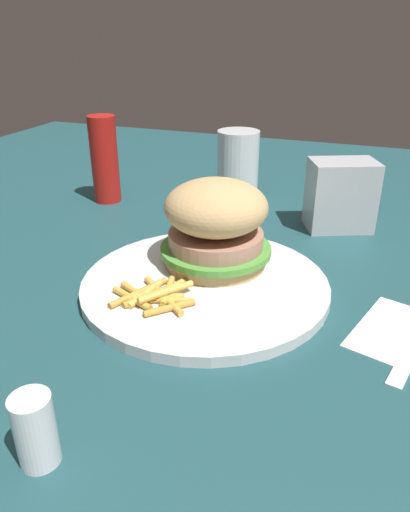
{
  "coord_description": "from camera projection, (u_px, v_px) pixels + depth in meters",
  "views": [
    {
      "loc": [
        0.42,
        0.13,
        0.27
      ],
      "look_at": [
        -0.02,
        -0.03,
        0.04
      ],
      "focal_mm": 33.84,
      "sensor_mm": 36.0,
      "label": 1
    }
  ],
  "objects": [
    {
      "name": "salt_shaker",
      "position": [
        35.0,
        430.0,
        0.32
      ],
      "size": [
        0.03,
        0.03,
        0.06
      ],
      "primitive_type": "cylinder",
      "color": "white",
      "rests_on": "ground_plane"
    },
    {
      "name": "ketchup_bottle",
      "position": [
        105.0,
        160.0,
        0.78
      ],
      "size": [
        0.04,
        0.04,
        0.14
      ],
      "primitive_type": "cylinder",
      "color": "#B21914",
      "rests_on": "ground_plane"
    },
    {
      "name": "napkin_dispenser",
      "position": [
        341.0,
        195.0,
        0.68
      ],
      "size": [
        0.09,
        0.11,
        0.1
      ],
      "primitive_type": "cube",
      "rotation": [
        0.0,
        0.0,
        1.98
      ],
      "color": "#B7BABF",
      "rests_on": "ground_plane"
    },
    {
      "name": "fries_pile",
      "position": [
        154.0,
        295.0,
        0.5
      ],
      "size": [
        0.08,
        0.09,
        0.01
      ],
      "color": "gold",
      "rests_on": "plate"
    },
    {
      "name": "plate",
      "position": [
        205.0,
        285.0,
        0.54
      ],
      "size": [
        0.27,
        0.27,
        0.01
      ],
      "primitive_type": "cylinder",
      "color": "silver",
      "rests_on": "ground_plane"
    },
    {
      "name": "ground_plane",
      "position": [
        225.0,
        302.0,
        0.52
      ],
      "size": [
        1.6,
        1.6,
        0.0
      ],
      "primitive_type": "plane",
      "color": "#1E474C"
    },
    {
      "name": "sandwich",
      "position": [
        216.0,
        224.0,
        0.55
      ],
      "size": [
        0.13,
        0.13,
        0.1
      ],
      "color": "tan",
      "rests_on": "plate"
    },
    {
      "name": "drink_glass",
      "position": [
        238.0,
        168.0,
        0.8
      ],
      "size": [
        0.07,
        0.07,
        0.11
      ],
      "color": "silver",
      "rests_on": "ground_plane"
    }
  ]
}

